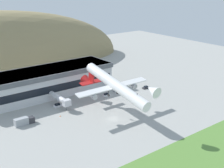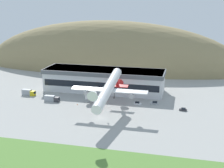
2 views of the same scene
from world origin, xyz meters
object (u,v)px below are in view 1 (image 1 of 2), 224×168
(terminal_building, at_px, (44,81))
(traffic_cone_0, at_px, (60,116))
(jetway_0, at_px, (60,99))
(service_car_1, at_px, (58,105))
(fuel_truck, at_px, (24,121))
(service_car_2, at_px, (146,87))
(service_car_0, at_px, (106,95))
(cargo_airplane, at_px, (115,85))
(service_car_3, at_px, (117,90))

(terminal_building, relative_size, traffic_cone_0, 125.05)
(jetway_0, distance_m, traffic_cone_0, 11.56)
(service_car_1, relative_size, traffic_cone_0, 6.87)
(fuel_truck, bearing_deg, terminal_building, 49.57)
(traffic_cone_0, bearing_deg, service_car_2, 4.00)
(terminal_building, height_order, fuel_truck, terminal_building)
(terminal_building, relative_size, fuel_truck, 8.67)
(terminal_building, height_order, service_car_0, terminal_building)
(service_car_2, xyz_separation_m, traffic_cone_0, (-54.67, -3.82, -0.31))
(cargo_airplane, distance_m, service_car_1, 30.70)
(jetway_0, height_order, service_car_3, jetway_0)
(jetway_0, xyz_separation_m, traffic_cone_0, (-5.44, -9.50, -3.71))
(service_car_0, bearing_deg, service_car_1, 174.65)
(service_car_0, bearing_deg, traffic_cone_0, -165.74)
(service_car_0, relative_size, traffic_cone_0, 6.86)
(terminal_building, height_order, service_car_2, terminal_building)
(cargo_airplane, bearing_deg, service_car_1, 124.97)
(cargo_airplane, bearing_deg, fuel_truck, 157.82)
(service_car_0, height_order, traffic_cone_0, service_car_0)
(cargo_airplane, distance_m, service_car_0, 26.34)
(cargo_airplane, height_order, service_car_3, cargo_airplane)
(service_car_0, height_order, service_car_3, service_car_3)
(terminal_building, xyz_separation_m, fuel_truck, (-22.56, -26.49, -6.07))
(service_car_0, relative_size, service_car_3, 0.90)
(fuel_truck, bearing_deg, service_car_3, 8.19)
(cargo_airplane, relative_size, traffic_cone_0, 86.60)
(terminal_building, xyz_separation_m, service_car_1, (-2.66, -18.29, -6.89))
(service_car_2, xyz_separation_m, fuel_truck, (-70.25, -1.68, 0.90))
(service_car_0, xyz_separation_m, service_car_1, (-26.56, 2.49, 0.06))
(jetway_0, relative_size, traffic_cone_0, 28.42)
(jetway_0, bearing_deg, cargo_airplane, -55.95)
(service_car_2, distance_m, service_car_3, 16.25)
(service_car_0, xyz_separation_m, fuel_truck, (-46.47, -5.71, 0.88))
(service_car_0, distance_m, service_car_1, 26.68)
(terminal_building, bearing_deg, traffic_cone_0, -103.72)
(traffic_cone_0, bearing_deg, cargo_airplane, -31.60)
(jetway_0, distance_m, fuel_truck, 22.41)
(service_car_0, bearing_deg, fuel_truck, -172.99)
(service_car_0, relative_size, service_car_2, 1.03)
(service_car_0, height_order, service_car_2, service_car_0)
(terminal_building, xyz_separation_m, service_car_0, (23.91, -20.77, -6.95))
(service_car_1, relative_size, service_car_2, 1.03)
(service_car_1, bearing_deg, service_car_2, -7.38)
(cargo_airplane, relative_size, service_car_1, 12.61)
(cargo_airplane, xyz_separation_m, service_car_0, (10.60, 20.34, -12.96))
(service_car_1, distance_m, service_car_2, 50.76)
(terminal_building, height_order, jetway_0, terminal_building)
(jetway_0, bearing_deg, fuel_truck, -160.70)
(service_car_3, bearing_deg, terminal_building, 150.45)
(service_car_0, distance_m, fuel_truck, 46.83)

